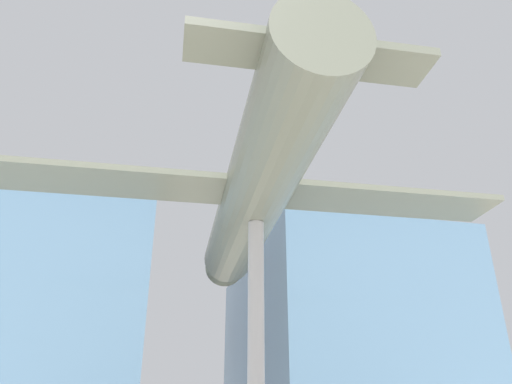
% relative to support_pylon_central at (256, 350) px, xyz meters
% --- Properties ---
extents(glass_pavilion_left, '(9.90, 15.22, 10.98)m').
position_rel_support_pylon_central_xyz_m(glass_pavilion_left, '(-7.69, 13.85, 1.73)').
color(glass_pavilion_left, slate).
rests_on(glass_pavilion_left, ground_plane).
extents(glass_pavilion_right, '(9.90, 15.22, 10.98)m').
position_rel_support_pylon_central_xyz_m(glass_pavilion_right, '(7.69, 13.85, 1.73)').
color(glass_pavilion_right, slate).
rests_on(glass_pavilion_right, ground_plane).
extents(support_pylon_central, '(0.44, 0.44, 6.95)m').
position_rel_support_pylon_central_xyz_m(support_pylon_central, '(0.00, 0.00, 0.00)').
color(support_pylon_central, '#B7B7BC').
rests_on(support_pylon_central, ground_plane).
extents(suspended_airplane, '(14.87, 15.09, 3.02)m').
position_rel_support_pylon_central_xyz_m(suspended_airplane, '(0.02, 0.30, 4.45)').
color(suspended_airplane, slate).
rests_on(suspended_airplane, support_pylon_central).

